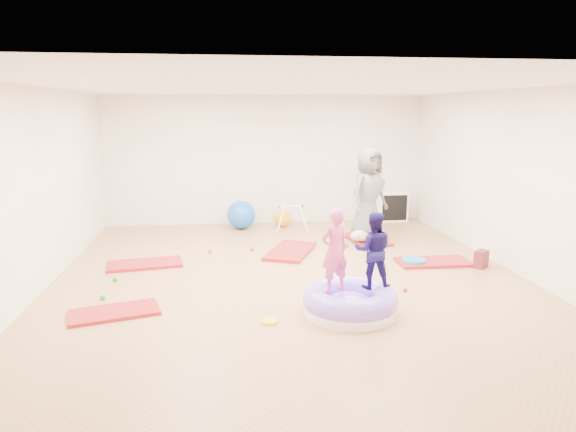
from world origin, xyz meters
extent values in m
cube|color=tan|center=(0.00, 0.00, 0.00)|extent=(7.00, 8.00, 0.01)
cube|color=white|center=(0.00, 0.00, 2.80)|extent=(7.00, 8.00, 0.01)
cube|color=white|center=(0.00, 4.00, 1.40)|extent=(7.00, 0.01, 2.80)
cube|color=white|center=(0.00, -4.00, 1.40)|extent=(7.00, 0.01, 2.80)
cube|color=white|center=(-3.50, 0.00, 1.40)|extent=(0.01, 8.00, 2.80)
cube|color=white|center=(3.50, 0.00, 1.40)|extent=(0.01, 8.00, 2.80)
cube|color=#B1190A|center=(-2.35, -1.07, 0.02)|extent=(1.17, 0.81, 0.04)
cube|color=#B1190A|center=(-2.26, 0.97, 0.02)|extent=(1.25, 0.76, 0.05)
cube|color=#B1190A|center=(0.19, 1.43, 0.03)|extent=(1.11, 1.46, 0.05)
cube|color=#B1190A|center=(2.44, 0.48, 0.02)|extent=(1.20, 0.62, 0.05)
cube|color=#B1190A|center=(1.76, 2.10, 0.02)|extent=(0.79, 1.24, 0.05)
cylinder|color=white|center=(0.55, -1.41, 0.06)|extent=(1.15, 1.15, 0.13)
torus|color=#8B65F1|center=(0.55, -1.41, 0.18)|extent=(1.18, 1.18, 0.31)
ellipsoid|color=#8B65F1|center=(0.55, -1.41, 0.11)|extent=(0.63, 0.63, 0.28)
imported|color=#EB4B90|center=(0.35, -1.40, 0.86)|extent=(0.45, 0.38, 1.04)
imported|color=#160F49|center=(0.85, -1.34, 0.83)|extent=(0.54, 0.46, 0.97)
imported|color=#5F5F5F|center=(1.77, 2.07, 0.92)|extent=(1.02, 0.93, 1.75)
ellipsoid|color=silver|center=(1.58, 1.89, 0.16)|extent=(0.38, 0.24, 0.21)
sphere|color=tan|center=(1.58, 1.72, 0.18)|extent=(0.18, 0.18, 0.18)
sphere|color=#C62E3F|center=(1.51, -0.76, 0.03)|extent=(0.07, 0.07, 0.07)
sphere|color=#169A1A|center=(1.26, 1.67, 0.03)|extent=(0.07, 0.07, 0.07)
sphere|color=#C62E3F|center=(-0.48, 1.65, 0.03)|extent=(0.07, 0.07, 0.07)
sphere|color=#169A1A|center=(-2.58, 0.21, 0.03)|extent=(0.07, 0.07, 0.07)
sphere|color=#169A1A|center=(-2.59, -0.56, 0.03)|extent=(0.07, 0.07, 0.07)
sphere|color=#169A1A|center=(0.06, 1.42, 0.03)|extent=(0.07, 0.07, 0.07)
sphere|color=#C62E3F|center=(-1.23, 1.61, 0.03)|extent=(0.07, 0.07, 0.07)
sphere|color=blue|center=(-0.60, 3.44, 0.30)|extent=(0.61, 0.61, 0.61)
sphere|color=#EFA412|center=(0.29, 3.51, 0.19)|extent=(0.38, 0.38, 0.38)
cylinder|color=white|center=(0.20, 3.04, 0.27)|extent=(0.19, 0.20, 0.51)
cylinder|color=white|center=(0.20, 3.48, 0.27)|extent=(0.19, 0.20, 0.51)
cylinder|color=white|center=(0.68, 3.04, 0.27)|extent=(0.19, 0.20, 0.51)
cylinder|color=white|center=(0.68, 3.48, 0.27)|extent=(0.19, 0.20, 0.51)
cylinder|color=white|center=(0.44, 3.26, 0.49)|extent=(0.49, 0.03, 0.03)
sphere|color=#C62E3F|center=(0.19, 3.26, 0.49)|extent=(0.06, 0.06, 0.06)
sphere|color=blue|center=(0.69, 3.26, 0.49)|extent=(0.06, 0.06, 0.06)
cube|color=white|center=(2.84, 3.80, 0.33)|extent=(0.67, 0.32, 0.67)
cube|color=black|center=(2.84, 3.64, 0.33)|extent=(0.57, 0.02, 0.57)
cube|color=white|center=(2.84, 3.75, 0.33)|extent=(0.02, 0.23, 0.59)
cube|color=white|center=(2.84, 3.75, 0.33)|extent=(0.59, 0.23, 0.02)
cylinder|color=teal|center=(2.11, 0.48, 0.04)|extent=(0.39, 0.39, 0.09)
cube|color=maroon|center=(3.10, 0.16, 0.14)|extent=(0.29, 0.27, 0.28)
cylinder|color=yellow|center=(-0.47, -1.57, 0.02)|extent=(0.21, 0.21, 0.03)
camera|label=1|loc=(-0.97, -7.27, 2.47)|focal=32.00mm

